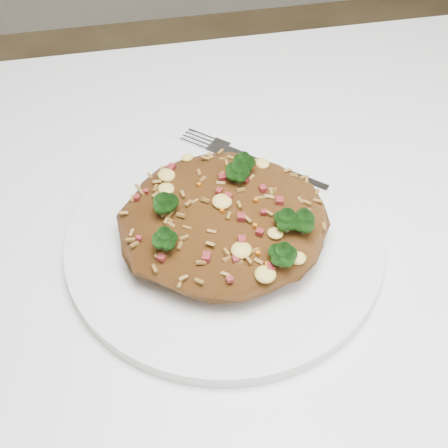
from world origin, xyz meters
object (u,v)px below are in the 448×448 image
Objects in this scene: dining_table at (177,365)px; fried_rice at (225,215)px; plate at (224,240)px; fork at (260,163)px.

dining_table is 0.16m from fried_rice.
fried_rice is (0.00, -0.00, 0.03)m from plate.
fried_rice reaches higher than dining_table.
dining_table is at bearing -86.26° from fork.
fork is (0.05, 0.08, 0.01)m from plate.
plate is (0.06, 0.06, 0.10)m from dining_table.
dining_table is 0.13m from plate.
dining_table is 4.21× the size of plate.
plate is 0.10m from fork.
fried_rice is at bearing -80.99° from fork.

